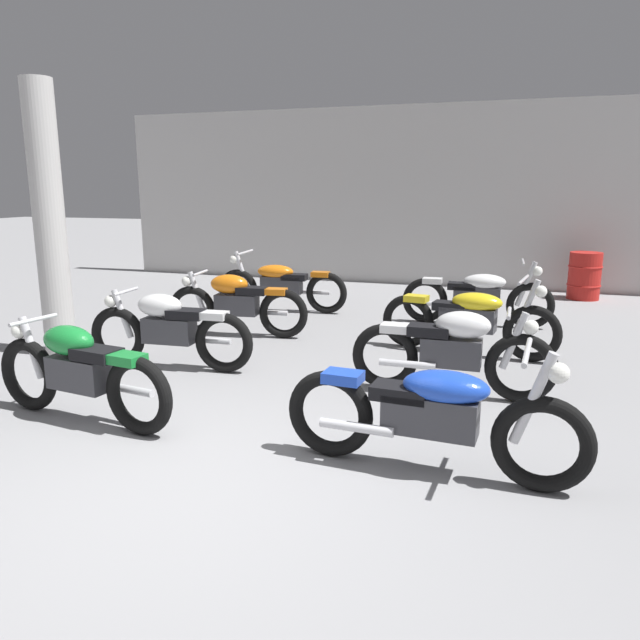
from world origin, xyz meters
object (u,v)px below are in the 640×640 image
motorcycle_right_row_2 (469,318)px  motorcycle_right_row_3 (478,295)px  motorcycle_left_row_3 (281,284)px  motorcycle_left_row_1 (168,328)px  motorcycle_right_row_1 (452,350)px  support_pillar (49,221)px  oil_drum (584,276)px  motorcycle_left_row_0 (79,370)px  motorcycle_left_row_2 (236,303)px  motorcycle_right_row_0 (432,413)px

motorcycle_right_row_2 → motorcycle_right_row_3: size_ratio=1.00×
motorcycle_left_row_3 → motorcycle_right_row_2: same height
motorcycle_left_row_1 → motorcycle_right_row_1: size_ratio=1.00×
support_pillar → motorcycle_right_row_3: 5.81m
motorcycle_right_row_3 → oil_drum: motorcycle_right_row_3 is taller
motorcycle_left_row_0 → oil_drum: motorcycle_left_row_0 is taller
motorcycle_right_row_3 → oil_drum: (1.70, 2.80, -0.03)m
motorcycle_right_row_1 → motorcycle_left_row_1: bearing=-179.0°
oil_drum → support_pillar: bearing=-137.5°
motorcycle_left_row_2 → motorcycle_right_row_1: size_ratio=1.00×
motorcycle_left_row_3 → motorcycle_right_row_0: same height
motorcycle_left_row_2 → motorcycle_right_row_0: (3.08, -3.25, -0.01)m
motorcycle_left_row_3 → motorcycle_right_row_1: motorcycle_left_row_3 is taller
motorcycle_left_row_1 → support_pillar: bearing=174.8°
oil_drum → motorcycle_right_row_1: bearing=-106.0°
motorcycle_right_row_2 → oil_drum: bearing=69.1°
oil_drum → motorcycle_left_row_0: bearing=-121.5°
motorcycle_right_row_3 → motorcycle_left_row_1: bearing=-133.8°
motorcycle_left_row_2 → motorcycle_right_row_1: same height
support_pillar → motorcycle_right_row_1: bearing=-1.2°
motorcycle_right_row_0 → oil_drum: size_ratio=2.56×
motorcycle_right_row_3 → motorcycle_left_row_0: bearing=-121.6°
oil_drum → motorcycle_right_row_2: bearing=-110.9°
support_pillar → oil_drum: bearing=42.5°
motorcycle_right_row_1 → motorcycle_right_row_2: 1.58m
motorcycle_left_row_1 → motorcycle_left_row_3: 3.33m
motorcycle_left_row_3 → oil_drum: (4.81, 2.74, -0.03)m
motorcycle_right_row_0 → motorcycle_right_row_2: bearing=90.1°
motorcycle_right_row_3 → support_pillar: bearing=-146.7°
motorcycle_left_row_1 → motorcycle_right_row_1: (3.10, 0.05, 0.00)m
motorcycle_left_row_3 → motorcycle_left_row_1: bearing=-90.3°
motorcycle_right_row_1 → oil_drum: size_ratio=2.32×
motorcycle_right_row_2 → motorcycle_left_row_2: bearing=-179.4°
support_pillar → motorcycle_right_row_3: bearing=33.3°
motorcycle_right_row_0 → motorcycle_right_row_2: size_ratio=1.00×
motorcycle_left_row_2 → motorcycle_right_row_3: (3.08, 1.67, -0.01)m
motorcycle_right_row_1 → motorcycle_right_row_2: bearing=88.8°
support_pillar → motorcycle_left_row_0: size_ratio=1.63×
support_pillar → motorcycle_left_row_2: size_ratio=1.63×
motorcycle_left_row_2 → motorcycle_left_row_3: size_ratio=0.91×
motorcycle_left_row_0 → motorcycle_right_row_1: (2.98, 1.67, 0.00)m
motorcycle_right_row_1 → motorcycle_left_row_2: bearing=153.1°
support_pillar → motorcycle_right_row_0: bearing=-20.7°
motorcycle_left_row_2 → motorcycle_right_row_3: motorcycle_right_row_3 is taller
motorcycle_right_row_2 → motorcycle_right_row_3: same height
motorcycle_left_row_2 → motorcycle_left_row_3: (-0.04, 1.73, -0.01)m
motorcycle_right_row_1 → motorcycle_right_row_0: bearing=-88.7°
motorcycle_right_row_2 → motorcycle_left_row_1: bearing=-152.5°
motorcycle_left_row_0 → motorcycle_right_row_3: bearing=58.4°
motorcycle_left_row_1 → motorcycle_left_row_3: bearing=89.7°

